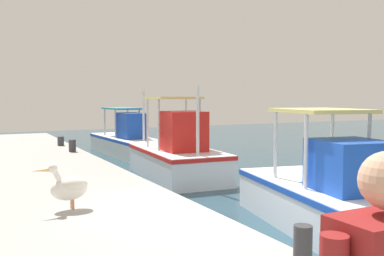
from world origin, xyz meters
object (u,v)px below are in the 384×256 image
object	(u,v)px
fishing_boat_second	(178,156)
mooring_bollard_nearest	(61,141)
fishing_boat_nearest	(127,141)
pelican	(69,186)
mooring_bollard_third	(303,250)
fishing_boat_third	(333,198)
mooring_bollard_second	(72,146)

from	to	relation	value
fishing_boat_second	mooring_bollard_nearest	bearing A→B (deg)	-147.45
fishing_boat_nearest	mooring_bollard_nearest	bearing A→B (deg)	-61.45
pelican	fishing_boat_nearest	bearing A→B (deg)	157.02
fishing_boat_second	mooring_bollard_third	xyz separation A→B (m)	(9.42, -3.01, 0.31)
fishing_boat_third	pelican	bearing A→B (deg)	-102.41
fishing_boat_third	mooring_bollard_third	bearing A→B (deg)	-49.93
mooring_bollard_nearest	pelican	bearing A→B (deg)	-9.50
pelican	mooring_bollard_second	xyz separation A→B (m)	(-7.98, 1.71, -0.18)
fishing_boat_nearest	fishing_boat_third	bearing A→B (deg)	-0.20
mooring_bollard_nearest	mooring_bollard_third	distance (m)	14.13
fishing_boat_third	mooring_bollard_second	bearing A→B (deg)	-159.73
fishing_boat_second	fishing_boat_third	world-z (taller)	fishing_boat_third
mooring_bollard_nearest	mooring_bollard_third	world-z (taller)	mooring_bollard_third
fishing_boat_nearest	mooring_bollard_third	xyz separation A→B (m)	(15.98, -3.40, 0.40)
fishing_boat_second	fishing_boat_third	bearing A→B (deg)	3.04
fishing_boat_third	mooring_bollard_second	size ratio (longest dim) A/B	11.79
fishing_boat_second	mooring_bollard_nearest	size ratio (longest dim) A/B	13.07
mooring_bollard_second	mooring_bollard_nearest	bearing A→B (deg)	-180.00
fishing_boat_third	mooring_bollard_second	xyz separation A→B (m)	(-9.09, -3.36, 0.34)
mooring_bollard_third	fishing_boat_nearest	bearing A→B (deg)	167.98
fishing_boat_third	mooring_bollard_nearest	world-z (taller)	fishing_boat_third
fishing_boat_second	mooring_bollard_second	bearing A→B (deg)	-129.64
fishing_boat_third	mooring_bollard_third	world-z (taller)	fishing_boat_third
fishing_boat_nearest	fishing_boat_third	distance (m)	13.16
mooring_bollard_nearest	mooring_bollard_second	xyz separation A→B (m)	(2.22, 0.00, 0.03)
mooring_bollard_nearest	mooring_bollard_third	bearing A→B (deg)	0.00
fishing_boat_second	mooring_bollard_second	distance (m)	3.91
fishing_boat_second	pelican	bearing A→B (deg)	-40.66
fishing_boat_third	mooring_bollard_nearest	xyz separation A→B (m)	(-11.31, -3.36, 0.31)
pelican	mooring_bollard_nearest	bearing A→B (deg)	170.50
fishing_boat_nearest	mooring_bollard_nearest	distance (m)	3.89
fishing_boat_nearest	mooring_bollard_third	world-z (taller)	fishing_boat_nearest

